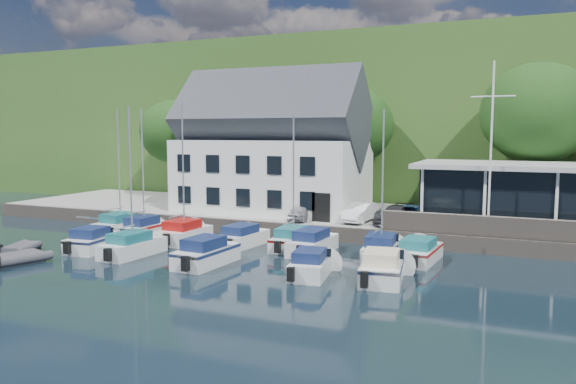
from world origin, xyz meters
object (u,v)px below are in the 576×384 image
boat_r1_6 (383,180)px  boat_r2_3 (311,262)px  boat_r1_4 (293,180)px  boat_r1_3 (242,235)px  car_silver (301,212)px  boat_r1_7 (419,250)px  boat_r1_0 (119,168)px  car_blue (410,214)px  boat_r1_2 (183,173)px  car_dgrey (395,215)px  boat_r1_5 (313,241)px  boat_r2_2 (206,251)px  dinghy_0 (22,247)px  car_white (361,212)px  flagpole (491,149)px  club_pavilion (520,195)px  boat_r2_0 (93,239)px  boat_r1_1 (143,171)px  boat_r2_1 (131,180)px  boat_r2_4 (382,266)px  dinghy_1 (14,257)px  harbor_building (272,155)px

boat_r1_6 → boat_r2_3: size_ratio=1.79×
boat_r1_4 → boat_r1_3: bearing=-175.1°
car_silver → boat_r1_7: (9.12, -5.21, -0.89)m
boat_r1_0 → car_blue: bearing=22.4°
boat_r1_3 → boat_r1_6: bearing=3.6°
car_blue → boat_r1_2: (-13.27, -6.74, 2.85)m
car_dgrey → boat_r1_5: bearing=-108.9°
boat_r2_2 → dinghy_0: (-11.95, -1.45, -0.47)m
dinghy_0 → boat_r2_2: bearing=-12.2°
boat_r1_3 → boat_r1_4: 4.86m
car_blue → boat_r1_4: size_ratio=0.47×
car_white → car_dgrey: size_ratio=0.94×
car_white → flagpole: bearing=-3.6°
boat_r1_3 → boat_r1_7: bearing=6.2°
club_pavilion → boat_r1_3: bearing=-152.0°
boat_r1_3 → boat_r2_0: (-7.54, -4.90, 0.05)m
car_blue → boat_r1_1: 18.11m
car_dgrey → boat_r2_1: bearing=-129.0°
car_silver → car_white: car_white is taller
boat_r1_5 → boat_r1_2: bearing=-175.2°
boat_r2_0 → boat_r2_4: size_ratio=0.89×
car_white → boat_r1_7: 8.01m
boat_r1_7 → boat_r1_2: bearing=-174.0°
boat_r2_4 → car_blue: bearing=85.9°
car_silver → boat_r2_2: (-1.26, -10.50, -0.79)m
car_silver → boat_r2_3: size_ratio=0.67×
dinghy_1 → harbor_building: bearing=87.7°
car_white → boat_r1_5: (-1.12, -6.34, -0.92)m
club_pavilion → car_blue: size_ratio=3.29×
boat_r1_0 → boat_r1_4: size_ratio=1.11×
boat_r1_2 → boat_r1_6: (12.98, 0.06, -0.02)m
boat_r1_2 → boat_r2_0: size_ratio=1.85×
car_dgrey → boat_r1_7: size_ratio=0.74×
harbor_building → boat_r2_0: size_ratio=2.94×
dinghy_1 → car_dgrey: bearing=60.2°
club_pavilion → boat_r1_2: boat_r1_2 is taller
boat_r1_3 → dinghy_0: boat_r1_3 is taller
harbor_building → boat_r1_0: (-7.61, -8.82, -0.67)m
flagpole → dinghy_1: flagpole is taller
club_pavilion → car_blue: club_pavilion is taller
harbor_building → boat_r1_3: size_ratio=2.56×
flagpole → boat_r2_1: 21.08m
boat_r1_5 → boat_r2_4: (5.28, -4.59, 0.03)m
flagpole → boat_r2_4: flagpole is taller
boat_r1_4 → boat_r1_6: boat_r1_6 is taller
car_blue → dinghy_1: (-18.41, -15.47, -1.30)m
boat_r1_5 → boat_r1_7: 6.17m
boat_r1_6 → boat_r2_3: bearing=-122.2°
boat_r1_6 → boat_r2_0: bearing=-170.7°
car_blue → boat_r2_2: 14.48m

